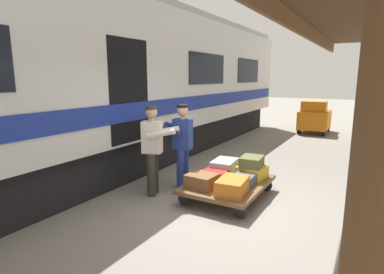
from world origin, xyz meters
name	(u,v)px	position (x,y,z in m)	size (l,w,h in m)	color
ground_plane	(237,210)	(0.00, 0.00, 0.00)	(60.00, 60.00, 0.00)	gray
train_car	(77,85)	(3.79, 0.00, 2.06)	(3.02, 18.70, 4.00)	silver
luggage_cart	(228,184)	(0.37, -0.45, 0.26)	(1.30, 1.77, 0.30)	brown
suitcase_orange_carryall	(232,186)	(0.08, 0.03, 0.43)	(0.44, 0.63, 0.26)	#CC6B23
suitcase_yellow_case	(252,172)	(0.08, -0.94, 0.42)	(0.48, 0.50, 0.23)	gold
suitcase_brown_leather	(202,181)	(0.67, 0.03, 0.42)	(0.49, 0.44, 0.24)	brown
suitcase_slate_roller	(243,180)	(0.08, -0.45, 0.39)	(0.38, 0.52, 0.18)	#4C515B
suitcase_red_plastic	(214,175)	(0.67, -0.45, 0.39)	(0.44, 0.45, 0.17)	#AD231E
suitcase_gray_aluminum	(225,167)	(0.67, -0.94, 0.44)	(0.43, 0.63, 0.27)	#9EA0A5
suitcase_olive_duffel	(252,161)	(0.09, -0.94, 0.63)	(0.39, 0.50, 0.19)	brown
porter_in_overalls	(182,144)	(1.39, -0.46, 0.93)	(0.70, 0.48, 1.70)	navy
porter_by_door	(153,147)	(1.67, 0.09, 0.93)	(0.73, 0.58, 1.70)	#332D28
baggage_tug	(314,118)	(0.16, -8.52, 0.63)	(1.14, 1.73, 1.30)	orange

